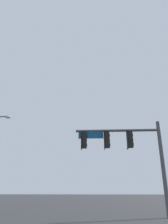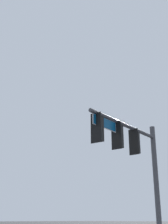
{
  "view_description": "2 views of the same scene",
  "coord_description": "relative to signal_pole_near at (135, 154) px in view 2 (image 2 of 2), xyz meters",
  "views": [
    {
      "loc": [
        -4.41,
        7.52,
        1.46
      ],
      "look_at": [
        -2.15,
        -5.69,
        6.43
      ],
      "focal_mm": 35.0,
      "sensor_mm": 36.0,
      "label": 1
    },
    {
      "loc": [
        7.58,
        1.19,
        1.26
      ],
      "look_at": [
        -2.2,
        -8.4,
        5.99
      ],
      "focal_mm": 50.0,
      "sensor_mm": 36.0,
      "label": 2
    }
  ],
  "objects": [
    {
      "name": "signal_pole_near",
      "position": [
        0.0,
        0.0,
        0.0
      ],
      "size": [
        5.9,
        1.01,
        6.16
      ],
      "color": "#47474C",
      "rests_on": "ground_plane"
    }
  ]
}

